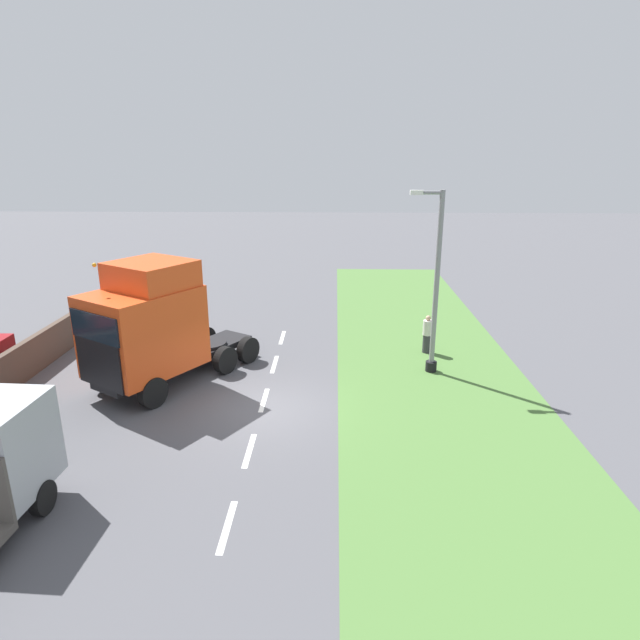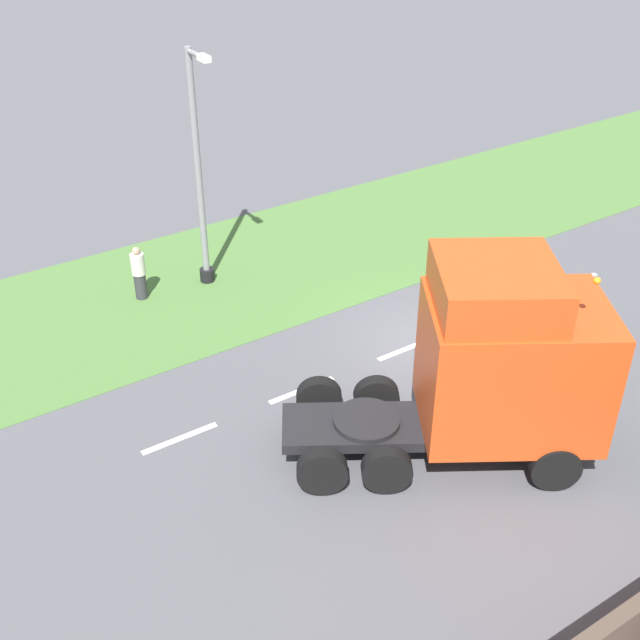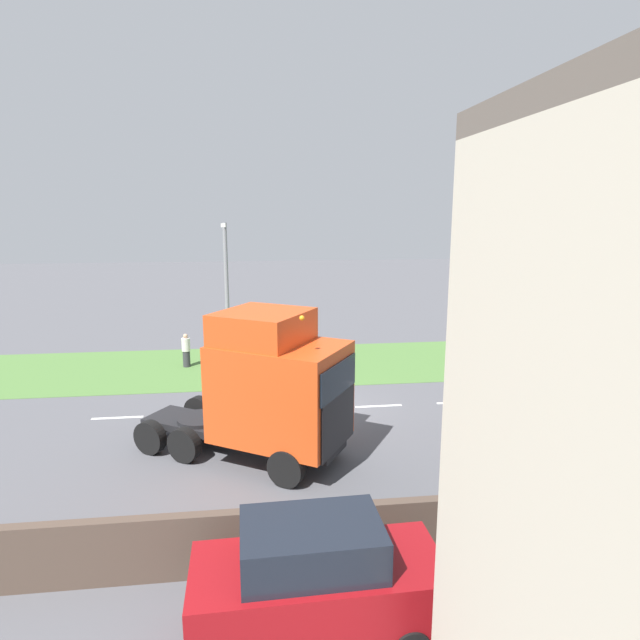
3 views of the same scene
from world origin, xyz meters
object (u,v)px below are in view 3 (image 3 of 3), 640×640
lorry_cab (272,388)px  lamp_post (227,304)px  flatbed_truck (535,420)px  parked_car (317,581)px  pedestrian (186,351)px

lorry_cab → lamp_post: lamp_post is taller
flatbed_truck → lamp_post: (-11.40, -9.12, 1.56)m
parked_car → pedestrian: bearing=-167.5°
parked_car → pedestrian: 17.50m
lorry_cab → parked_car: size_ratio=1.51×
lorry_cab → flatbed_truck: (1.41, 7.40, -0.80)m
lorry_cab → pedestrian: size_ratio=4.13×
flatbed_truck → parked_car: flatbed_truck is taller
lorry_cab → flatbed_truck: lorry_cab is taller
flatbed_truck → lamp_post: size_ratio=0.89×
flatbed_truck → lamp_post: bearing=41.2°
flatbed_truck → pedestrian: bearing=46.3°
parked_car → pedestrian: parked_car is taller
flatbed_truck → parked_car: bearing=130.5°
flatbed_truck → pedestrian: 16.09m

